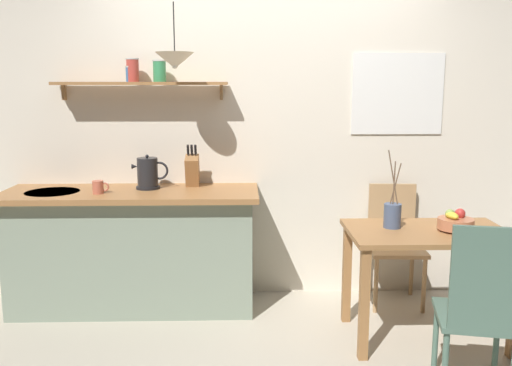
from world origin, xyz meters
TOP-DOWN VIEW (x-y plane):
  - ground_plane at (0.00, 0.00)m, footprint 14.00×14.00m
  - back_wall at (0.20, 0.65)m, footprint 6.80×0.11m
  - kitchen_counter at (-1.00, 0.32)m, footprint 1.83×0.63m
  - wall_shelf at (-0.92, 0.49)m, footprint 1.26×0.20m
  - dining_table at (0.98, -0.24)m, footprint 1.02×0.65m
  - dining_chair_near at (1.00, -1.00)m, footprint 0.47×0.50m
  - dining_chair_far at (0.95, 0.42)m, footprint 0.43×0.43m
  - fruit_bowl at (1.15, -0.26)m, footprint 0.22×0.22m
  - twig_vase at (0.77, -0.17)m, footprint 0.11×0.11m
  - electric_kettle at (-0.88, 0.38)m, footprint 0.26×0.17m
  - knife_block at (-0.57, 0.46)m, footprint 0.10×0.19m
  - coffee_mug_by_sink at (-1.20, 0.20)m, footprint 0.12×0.08m
  - pendant_lamp at (-0.65, 0.18)m, footprint 0.26×0.26m

SIDE VIEW (x-z plane):
  - ground_plane at x=0.00m, z-range 0.00..0.00m
  - kitchen_counter at x=-1.00m, z-range 0.01..0.89m
  - dining_chair_far at x=0.95m, z-range 0.05..0.93m
  - dining_chair_near at x=1.00m, z-range 0.04..1.01m
  - dining_table at x=0.98m, z-range 0.24..0.97m
  - fruit_bowl at x=1.15m, z-range 0.72..0.85m
  - twig_vase at x=0.77m, z-range 0.56..1.07m
  - coffee_mug_by_sink at x=-1.20m, z-range 0.89..0.98m
  - electric_kettle at x=-0.88m, z-range 0.88..1.13m
  - knife_block at x=-0.57m, z-range 0.86..1.17m
  - back_wall at x=0.20m, z-range 0.00..2.70m
  - wall_shelf at x=-0.92m, z-range 1.53..1.83m
  - pendant_lamp at x=-0.65m, z-range 1.58..2.01m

